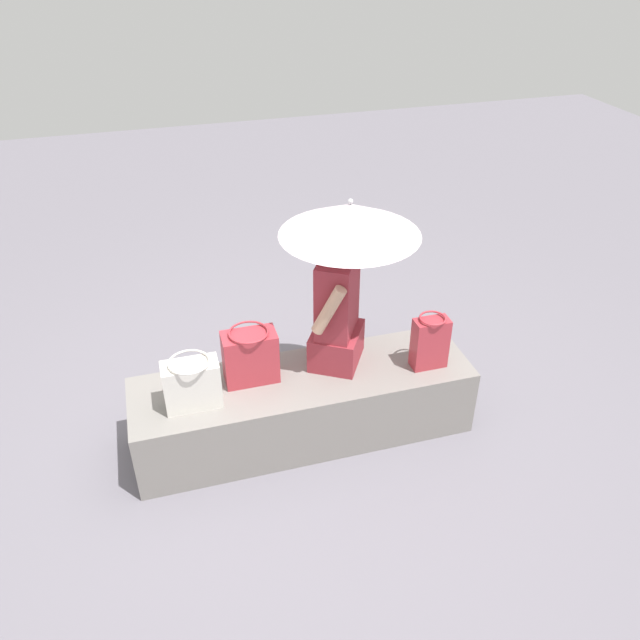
% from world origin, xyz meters
% --- Properties ---
extents(ground_plane, '(14.00, 14.00, 0.00)m').
position_xyz_m(ground_plane, '(0.00, 0.00, 0.00)').
color(ground_plane, slate).
extents(stone_bench, '(2.05, 0.57, 0.45)m').
position_xyz_m(stone_bench, '(0.00, 0.00, 0.22)').
color(stone_bench, gray).
rests_on(stone_bench, ground).
extents(person_seated, '(0.42, 0.51, 0.90)m').
position_xyz_m(person_seated, '(0.24, 0.11, 0.83)').
color(person_seated, '#992D38').
rests_on(person_seated, stone_bench).
extents(parasol, '(0.81, 0.81, 1.02)m').
position_xyz_m(parasol, '(0.33, 0.17, 1.35)').
color(parasol, '#B7B7BC').
rests_on(parasol, stone_bench).
extents(handbag_black, '(0.31, 0.23, 0.34)m').
position_xyz_m(handbag_black, '(-0.30, 0.07, 0.61)').
color(handbag_black, '#B2333D').
rests_on(handbag_black, stone_bench).
extents(tote_bag_canvas, '(0.31, 0.23, 0.30)m').
position_xyz_m(tote_bag_canvas, '(-0.65, -0.07, 0.59)').
color(tote_bag_canvas, silver).
rests_on(tote_bag_canvas, stone_bench).
extents(shoulder_bag_spare, '(0.21, 0.16, 0.35)m').
position_xyz_m(shoulder_bag_spare, '(0.76, -0.10, 0.61)').
color(shoulder_bag_spare, '#B2333D').
rests_on(shoulder_bag_spare, stone_bench).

